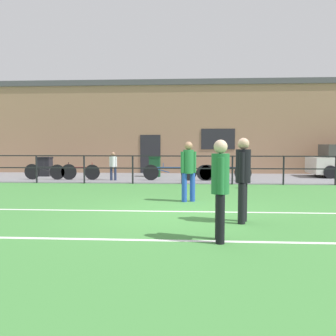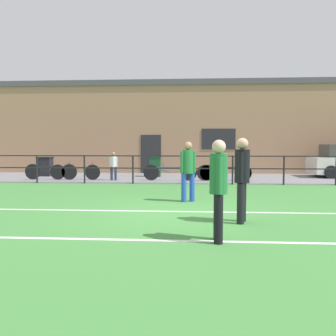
{
  "view_description": "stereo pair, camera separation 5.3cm",
  "coord_description": "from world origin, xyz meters",
  "px_view_note": "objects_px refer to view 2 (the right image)",
  "views": [
    {
      "loc": [
        0.32,
        -8.09,
        1.62
      ],
      "look_at": [
        -0.47,
        4.45,
        0.75
      ],
      "focal_mm": 37.67,
      "sensor_mm": 36.0,
      "label": 1
    },
    {
      "loc": [
        0.37,
        -8.09,
        1.62
      ],
      "look_at": [
        -0.47,
        4.45,
        0.75
      ],
      "focal_mm": 37.67,
      "sensor_mm": 36.0,
      "label": 2
    }
  ],
  "objects_px": {
    "soccer_ball_match": "(242,185)",
    "bicycle_parked_2": "(224,173)",
    "player_goalkeeper": "(242,175)",
    "trash_bin_1": "(155,166)",
    "player_winger": "(219,184)",
    "bicycle_parked_3": "(75,172)",
    "bicycle_parked_0": "(170,172)",
    "bicycle_parked_4": "(51,171)",
    "spectator_child": "(113,164)",
    "bicycle_parked_1": "(225,172)",
    "trash_bin_0": "(45,166)",
    "player_striker": "(188,168)"
  },
  "relations": [
    {
      "from": "bicycle_parked_4",
      "to": "trash_bin_1",
      "type": "relative_size",
      "value": 2.39
    },
    {
      "from": "player_winger",
      "to": "bicycle_parked_0",
      "type": "relative_size",
      "value": 0.72
    },
    {
      "from": "player_striker",
      "to": "bicycle_parked_2",
      "type": "distance_m",
      "value": 5.72
    },
    {
      "from": "player_goalkeeper",
      "to": "player_winger",
      "type": "bearing_deg",
      "value": -5.17
    },
    {
      "from": "trash_bin_0",
      "to": "bicycle_parked_3",
      "type": "bearing_deg",
      "value": -39.07
    },
    {
      "from": "bicycle_parked_1",
      "to": "bicycle_parked_0",
      "type": "bearing_deg",
      "value": 180.0
    },
    {
      "from": "player_striker",
      "to": "spectator_child",
      "type": "relative_size",
      "value": 1.36
    },
    {
      "from": "spectator_child",
      "to": "bicycle_parked_4",
      "type": "xyz_separation_m",
      "value": [
        -2.86,
        0.1,
        -0.34
      ]
    },
    {
      "from": "player_goalkeeper",
      "to": "bicycle_parked_4",
      "type": "height_order",
      "value": "player_goalkeeper"
    },
    {
      "from": "bicycle_parked_0",
      "to": "bicycle_parked_4",
      "type": "height_order",
      "value": "bicycle_parked_4"
    },
    {
      "from": "soccer_ball_match",
      "to": "bicycle_parked_2",
      "type": "bearing_deg",
      "value": 100.07
    },
    {
      "from": "soccer_ball_match",
      "to": "trash_bin_0",
      "type": "xyz_separation_m",
      "value": [
        -9.06,
        4.05,
        0.38
      ]
    },
    {
      "from": "bicycle_parked_3",
      "to": "bicycle_parked_4",
      "type": "distance_m",
      "value": 1.1
    },
    {
      "from": "player_goalkeeper",
      "to": "trash_bin_0",
      "type": "distance_m",
      "value": 12.76
    },
    {
      "from": "bicycle_parked_3",
      "to": "bicycle_parked_4",
      "type": "relative_size",
      "value": 0.95
    },
    {
      "from": "spectator_child",
      "to": "soccer_ball_match",
      "type": "bearing_deg",
      "value": 160.0
    },
    {
      "from": "trash_bin_0",
      "to": "player_goalkeeper",
      "type": "bearing_deg",
      "value": -49.64
    },
    {
      "from": "player_goalkeeper",
      "to": "soccer_ball_match",
      "type": "distance_m",
      "value": 5.79
    },
    {
      "from": "bicycle_parked_3",
      "to": "bicycle_parked_0",
      "type": "bearing_deg",
      "value": 0.0
    },
    {
      "from": "player_goalkeeper",
      "to": "bicycle_parked_3",
      "type": "distance_m",
      "value": 10.18
    },
    {
      "from": "player_winger",
      "to": "spectator_child",
      "type": "height_order",
      "value": "player_winger"
    },
    {
      "from": "bicycle_parked_1",
      "to": "soccer_ball_match",
      "type": "bearing_deg",
      "value": -81.09
    },
    {
      "from": "bicycle_parked_1",
      "to": "bicycle_parked_3",
      "type": "height_order",
      "value": "bicycle_parked_1"
    },
    {
      "from": "bicycle_parked_3",
      "to": "bicycle_parked_4",
      "type": "bearing_deg",
      "value": 180.0
    },
    {
      "from": "spectator_child",
      "to": "trash_bin_1",
      "type": "relative_size",
      "value": 1.24
    },
    {
      "from": "spectator_child",
      "to": "trash_bin_1",
      "type": "bearing_deg",
      "value": -129.05
    },
    {
      "from": "spectator_child",
      "to": "bicycle_parked_3",
      "type": "xyz_separation_m",
      "value": [
        -1.76,
        0.1,
        -0.35
      ]
    },
    {
      "from": "player_winger",
      "to": "bicycle_parked_3",
      "type": "distance_m",
      "value": 11.06
    },
    {
      "from": "bicycle_parked_2",
      "to": "trash_bin_0",
      "type": "xyz_separation_m",
      "value": [
        -8.63,
        1.67,
        0.12
      ]
    },
    {
      "from": "soccer_ball_match",
      "to": "bicycle_parked_2",
      "type": "height_order",
      "value": "bicycle_parked_2"
    },
    {
      "from": "bicycle_parked_0",
      "to": "trash_bin_1",
      "type": "distance_m",
      "value": 1.89
    },
    {
      "from": "trash_bin_0",
      "to": "trash_bin_1",
      "type": "relative_size",
      "value": 0.96
    },
    {
      "from": "trash_bin_1",
      "to": "player_winger",
      "type": "bearing_deg",
      "value": -78.84
    },
    {
      "from": "bicycle_parked_0",
      "to": "bicycle_parked_3",
      "type": "distance_m",
      "value": 4.23
    },
    {
      "from": "bicycle_parked_4",
      "to": "trash_bin_0",
      "type": "height_order",
      "value": "trash_bin_0"
    },
    {
      "from": "bicycle_parked_0",
      "to": "player_striker",
      "type": "bearing_deg",
      "value": -81.24
    },
    {
      "from": "player_goalkeeper",
      "to": "soccer_ball_match",
      "type": "bearing_deg",
      "value": -171.22
    },
    {
      "from": "bicycle_parked_2",
      "to": "player_winger",
      "type": "bearing_deg",
      "value": -95.75
    },
    {
      "from": "player_striker",
      "to": "trash_bin_1",
      "type": "relative_size",
      "value": 1.69
    },
    {
      "from": "player_striker",
      "to": "trash_bin_1",
      "type": "height_order",
      "value": "player_striker"
    },
    {
      "from": "bicycle_parked_2",
      "to": "trash_bin_1",
      "type": "height_order",
      "value": "trash_bin_1"
    },
    {
      "from": "bicycle_parked_2",
      "to": "bicycle_parked_4",
      "type": "relative_size",
      "value": 1.0
    },
    {
      "from": "bicycle_parked_0",
      "to": "bicycle_parked_1",
      "type": "xyz_separation_m",
      "value": [
        2.39,
        0.0,
        0.0
      ]
    },
    {
      "from": "bicycle_parked_1",
      "to": "bicycle_parked_2",
      "type": "bearing_deg",
      "value": 180.0
    },
    {
      "from": "trash_bin_0",
      "to": "player_striker",
      "type": "bearing_deg",
      "value": -45.09
    },
    {
      "from": "bicycle_parked_2",
      "to": "trash_bin_0",
      "type": "bearing_deg",
      "value": 169.06
    },
    {
      "from": "soccer_ball_match",
      "to": "spectator_child",
      "type": "height_order",
      "value": "spectator_child"
    },
    {
      "from": "bicycle_parked_0",
      "to": "bicycle_parked_1",
      "type": "height_order",
      "value": "bicycle_parked_1"
    },
    {
      "from": "player_goalkeeper",
      "to": "trash_bin_1",
      "type": "relative_size",
      "value": 1.75
    },
    {
      "from": "player_striker",
      "to": "bicycle_parked_1",
      "type": "bearing_deg",
      "value": -128.97
    }
  ]
}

